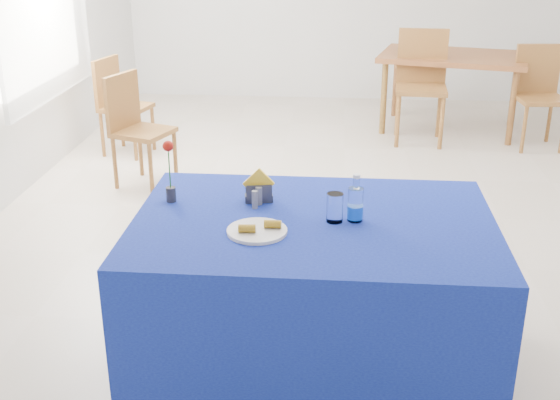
% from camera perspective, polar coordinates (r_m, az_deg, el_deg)
% --- Properties ---
extents(floor, '(7.00, 7.00, 0.00)m').
position_cam_1_polar(floor, '(5.11, 5.25, -1.11)').
color(floor, beige).
rests_on(floor, ground).
extents(plate, '(0.26, 0.26, 0.01)m').
position_cam_1_polar(plate, '(2.97, -1.88, -2.53)').
color(plate, silver).
rests_on(plate, blue_table).
extents(drinking_glass, '(0.07, 0.07, 0.13)m').
position_cam_1_polar(drinking_glass, '(3.06, 4.48, -0.62)').
color(drinking_glass, white).
rests_on(drinking_glass, blue_table).
extents(salt_shaker, '(0.03, 0.03, 0.08)m').
position_cam_1_polar(salt_shaker, '(3.24, -1.73, 0.34)').
color(salt_shaker, slate).
rests_on(salt_shaker, blue_table).
extents(pepper_shaker, '(0.03, 0.03, 0.08)m').
position_cam_1_polar(pepper_shaker, '(3.20, -2.06, 0.03)').
color(pepper_shaker, slate).
rests_on(pepper_shaker, blue_table).
extents(blue_table, '(1.60, 1.10, 0.76)m').
position_cam_1_polar(blue_table, '(3.27, 2.65, -7.71)').
color(blue_table, navy).
rests_on(blue_table, floor).
extents(water_bottle, '(0.07, 0.07, 0.21)m').
position_cam_1_polar(water_bottle, '(3.08, 6.14, -0.43)').
color(water_bottle, white).
rests_on(water_bottle, blue_table).
extents(napkin_holder, '(0.15, 0.08, 0.16)m').
position_cam_1_polar(napkin_holder, '(3.28, -1.74, 0.68)').
color(napkin_holder, '#343438').
rests_on(napkin_holder, blue_table).
extents(rose_vase, '(0.05, 0.05, 0.30)m').
position_cam_1_polar(rose_vase, '(3.28, -8.96, 2.23)').
color(rose_vase, '#242328').
rests_on(rose_vase, blue_table).
extents(oak_table, '(1.55, 1.18, 0.76)m').
position_cam_1_polar(oak_table, '(7.18, 13.88, 10.81)').
color(oak_table, brown).
rests_on(oak_table, floor).
extents(chair_bg_left, '(0.49, 0.49, 1.03)m').
position_cam_1_polar(chair_bg_left, '(6.80, 11.41, 9.72)').
color(chair_bg_left, '#9A652C').
rests_on(chair_bg_left, floor).
extents(chair_bg_right, '(0.45, 0.45, 0.92)m').
position_cam_1_polar(chair_bg_right, '(6.92, 20.27, 8.48)').
color(chair_bg_right, '#9A652C').
rests_on(chair_bg_right, floor).
extents(chair_win_a, '(0.51, 0.51, 0.88)m').
position_cam_1_polar(chair_win_a, '(5.62, -11.77, 6.22)').
color(chair_win_a, '#9A652C').
rests_on(chair_win_a, floor).
extents(chair_win_b, '(0.47, 0.47, 0.85)m').
position_cam_1_polar(chair_win_b, '(6.45, -13.05, 7.99)').
color(chair_win_b, '#9A652C').
rests_on(chair_win_b, floor).
extents(banana_pieces, '(0.18, 0.09, 0.03)m').
position_cam_1_polar(banana_pieces, '(2.95, -1.62, -2.15)').
color(banana_pieces, gold).
rests_on(banana_pieces, plate).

